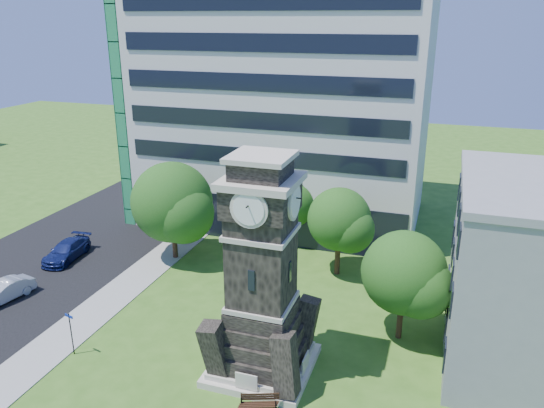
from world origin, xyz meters
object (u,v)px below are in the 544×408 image
(car_street_mid, at_px, (4,291))
(street_sign, at_px, (71,329))
(park_bench, at_px, (259,403))
(car_street_north, at_px, (67,251))
(clock_tower, at_px, (262,283))

(car_street_mid, distance_m, street_sign, 9.35)
(car_street_mid, bearing_deg, park_bench, -1.70)
(street_sign, bearing_deg, car_street_mid, 171.36)
(park_bench, xyz_separation_m, street_sign, (-11.79, 1.07, 1.15))
(car_street_north, height_order, street_sign, street_sign)
(car_street_mid, distance_m, car_street_north, 6.92)
(car_street_north, bearing_deg, park_bench, -35.16)
(car_street_mid, distance_m, park_bench, 20.88)
(car_street_north, relative_size, park_bench, 2.58)
(car_street_mid, bearing_deg, car_street_north, 104.24)
(car_street_mid, xyz_separation_m, street_sign, (8.54, -3.65, 0.98))
(clock_tower, xyz_separation_m, car_street_north, (-19.68, 8.33, -4.57))
(car_street_north, bearing_deg, car_street_mid, -92.94)
(car_street_mid, xyz_separation_m, park_bench, (20.33, -4.73, -0.17))
(park_bench, relative_size, street_sign, 0.72)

